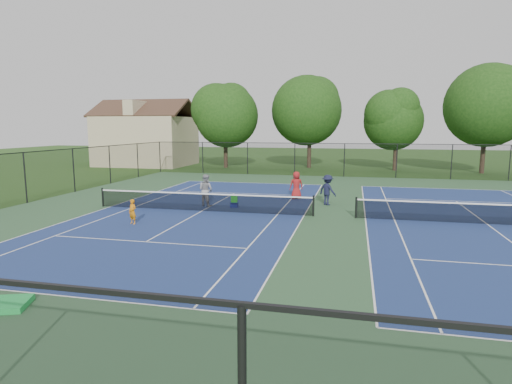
% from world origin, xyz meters
% --- Properties ---
extents(ground, '(140.00, 140.00, 0.00)m').
position_xyz_m(ground, '(0.00, 0.00, 0.00)').
color(ground, '#234716').
rests_on(ground, ground).
extents(court_pad, '(36.00, 36.00, 0.01)m').
position_xyz_m(court_pad, '(0.00, 0.00, 0.00)').
color(court_pad, '#2F5333').
rests_on(court_pad, ground).
extents(tennis_court_left, '(12.00, 23.83, 1.07)m').
position_xyz_m(tennis_court_left, '(-7.00, 0.00, 0.10)').
color(tennis_court_left, navy).
rests_on(tennis_court_left, ground).
extents(tennis_court_right, '(12.00, 23.83, 1.07)m').
position_xyz_m(tennis_court_right, '(7.00, 0.00, 0.10)').
color(tennis_court_right, navy).
rests_on(tennis_court_right, ground).
extents(perimeter_fence, '(36.08, 36.08, 3.02)m').
position_xyz_m(perimeter_fence, '(0.00, 0.00, 1.60)').
color(perimeter_fence, black).
rests_on(perimeter_fence, ground).
extents(tree_back_a, '(6.80, 6.80, 9.15)m').
position_xyz_m(tree_back_a, '(-13.00, 24.00, 6.04)').
color(tree_back_a, '#2D2116').
rests_on(tree_back_a, ground).
extents(tree_back_b, '(7.60, 7.60, 10.03)m').
position_xyz_m(tree_back_b, '(-4.00, 26.00, 6.60)').
color(tree_back_b, '#2D2116').
rests_on(tree_back_b, ground).
extents(tree_back_c, '(6.00, 6.00, 8.40)m').
position_xyz_m(tree_back_c, '(5.00, 25.00, 5.48)').
color(tree_back_c, '#2D2116').
rests_on(tree_back_c, ground).
extents(tree_back_d, '(7.80, 7.80, 10.37)m').
position_xyz_m(tree_back_d, '(13.00, 24.00, 6.82)').
color(tree_back_d, '#2D2116').
rests_on(tree_back_d, ground).
extents(clapboard_house, '(10.80, 8.10, 7.65)m').
position_xyz_m(clapboard_house, '(-23.00, 25.00, 3.09)').
color(clapboard_house, tan).
rests_on(clapboard_house, ground).
extents(child_player, '(0.49, 0.40, 1.17)m').
position_xyz_m(child_player, '(-9.08, -3.63, 0.58)').
color(child_player, orange).
rests_on(child_player, ground).
extents(instructor, '(1.07, 0.95, 1.83)m').
position_xyz_m(instructor, '(-7.31, 1.50, 0.91)').
color(instructor, '#969699').
rests_on(instructor, ground).
extents(bystander_b, '(1.30, 1.21, 1.76)m').
position_xyz_m(bystander_b, '(-0.56, 3.35, 0.88)').
color(bystander_b, '#171932').
rests_on(bystander_b, ground).
extents(bystander_c, '(0.98, 0.81, 1.73)m').
position_xyz_m(bystander_c, '(-2.60, 5.06, 0.87)').
color(bystander_c, maroon).
rests_on(bystander_c, ground).
extents(ball_crate, '(0.42, 0.34, 0.30)m').
position_xyz_m(ball_crate, '(-5.60, 1.41, 0.15)').
color(ball_crate, navy).
rests_on(ball_crate, ground).
extents(ball_hopper, '(0.38, 0.33, 0.43)m').
position_xyz_m(ball_hopper, '(-5.60, 1.41, 0.52)').
color(ball_hopper, '#1B9C1C').
rests_on(ball_hopper, ball_crate).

